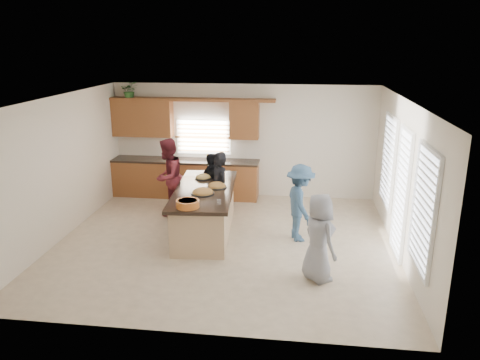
# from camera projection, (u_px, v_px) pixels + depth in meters

# --- Properties ---
(floor) EXTENTS (6.50, 6.50, 0.00)m
(floor) POSITION_uv_depth(u_px,v_px,m) (225.00, 242.00, 9.18)
(floor) COLOR beige
(floor) RESTS_ON ground
(room_shell) EXTENTS (6.52, 6.02, 2.81)m
(room_shell) POSITION_uv_depth(u_px,v_px,m) (224.00, 148.00, 8.63)
(room_shell) COLOR silver
(room_shell) RESTS_ON ground
(back_cabinetry) EXTENTS (4.08, 0.66, 2.46)m
(back_cabinetry) POSITION_uv_depth(u_px,v_px,m) (184.00, 161.00, 11.69)
(back_cabinetry) COLOR brown
(back_cabinetry) RESTS_ON ground
(right_wall_glazing) EXTENTS (0.06, 4.00, 2.25)m
(right_wall_glazing) POSITION_uv_depth(u_px,v_px,m) (402.00, 185.00, 8.28)
(right_wall_glazing) COLOR white
(right_wall_glazing) RESTS_ON ground
(island) EXTENTS (1.35, 2.78, 0.95)m
(island) POSITION_uv_depth(u_px,v_px,m) (205.00, 212.00, 9.52)
(island) COLOR tan
(island) RESTS_ON ground
(platter_front) EXTENTS (0.45, 0.45, 0.18)m
(platter_front) POSITION_uv_depth(u_px,v_px,m) (203.00, 193.00, 9.04)
(platter_front) COLOR black
(platter_front) RESTS_ON island
(platter_mid) EXTENTS (0.41, 0.41, 0.16)m
(platter_mid) POSITION_uv_depth(u_px,v_px,m) (217.00, 186.00, 9.44)
(platter_mid) COLOR black
(platter_mid) RESTS_ON island
(platter_back) EXTENTS (0.36, 0.36, 0.15)m
(platter_back) POSITION_uv_depth(u_px,v_px,m) (203.00, 177.00, 10.04)
(platter_back) COLOR black
(platter_back) RESTS_ON island
(salad_bowl) EXTENTS (0.42, 0.42, 0.13)m
(salad_bowl) POSITION_uv_depth(u_px,v_px,m) (188.00, 203.00, 8.30)
(salad_bowl) COLOR #C96624
(salad_bowl) RESTS_ON island
(clear_cup) EXTENTS (0.08, 0.08, 0.09)m
(clear_cup) POSITION_uv_depth(u_px,v_px,m) (219.00, 202.00, 8.45)
(clear_cup) COLOR white
(clear_cup) RESTS_ON island
(plate_stack) EXTENTS (0.19, 0.19, 0.05)m
(plate_stack) POSITION_uv_depth(u_px,v_px,m) (204.00, 176.00, 10.15)
(plate_stack) COLOR #AC80BA
(plate_stack) RESTS_ON island
(flower_vase) EXTENTS (0.14, 0.14, 0.42)m
(flower_vase) POSITION_uv_depth(u_px,v_px,m) (210.00, 162.00, 10.49)
(flower_vase) COLOR silver
(flower_vase) RESTS_ON island
(potted_plant) EXTENTS (0.49, 0.46, 0.44)m
(potted_plant) POSITION_uv_depth(u_px,v_px,m) (130.00, 91.00, 11.44)
(potted_plant) COLOR #3A772F
(potted_plant) RESTS_ON back_cabinetry
(woman_left_back) EXTENTS (0.63, 0.70, 1.61)m
(woman_left_back) POSITION_uv_depth(u_px,v_px,m) (219.00, 190.00, 9.76)
(woman_left_back) COLOR black
(woman_left_back) RESTS_ON ground
(woman_left_mid) EXTENTS (0.82, 0.96, 1.74)m
(woman_left_mid) POSITION_uv_depth(u_px,v_px,m) (168.00, 177.00, 10.44)
(woman_left_mid) COLOR maroon
(woman_left_mid) RESTS_ON ground
(woman_left_front) EXTENTS (0.85, 0.88, 1.48)m
(woman_left_front) POSITION_uv_depth(u_px,v_px,m) (212.00, 186.00, 10.24)
(woman_left_front) COLOR black
(woman_left_front) RESTS_ON ground
(woman_right_back) EXTENTS (0.83, 1.11, 1.53)m
(woman_right_back) POSITION_uv_depth(u_px,v_px,m) (300.00, 203.00, 9.10)
(woman_right_back) COLOR #335271
(woman_right_back) RESTS_ON ground
(woman_right_front) EXTENTS (0.78, 0.86, 1.48)m
(woman_right_front) POSITION_uv_depth(u_px,v_px,m) (319.00, 238.00, 7.55)
(woman_right_front) COLOR gray
(woman_right_front) RESTS_ON ground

